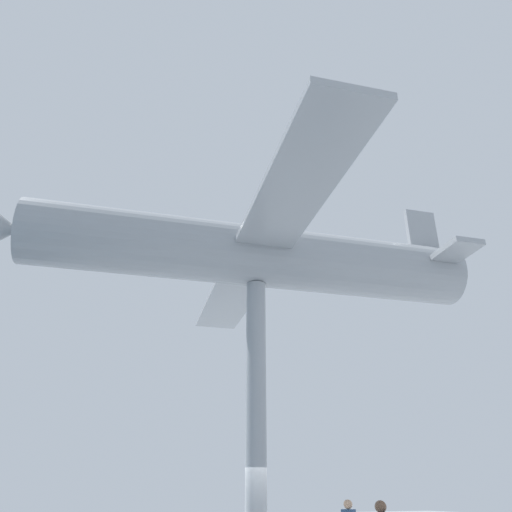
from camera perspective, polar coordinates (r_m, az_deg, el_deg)
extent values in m
cylinder|color=#999EA3|center=(14.11, 0.00, -17.72)|extent=(0.56, 0.56, 7.61)
cylinder|color=#93999E|center=(15.49, 0.00, 0.00)|extent=(4.14, 13.79, 1.90)
cube|color=#93999E|center=(15.49, 0.00, 0.00)|extent=(14.76, 4.13, 0.18)
cube|color=#93999E|center=(17.87, 19.05, -1.62)|extent=(4.80, 1.77, 0.18)
cube|color=#93999E|center=(18.35, 18.53, 1.73)|extent=(0.36, 1.11, 2.25)
sphere|color=tan|center=(16.65, 10.47, -26.13)|extent=(0.26, 0.26, 0.26)
sphere|color=brown|center=(12.90, 14.05, -26.03)|extent=(0.26, 0.26, 0.26)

